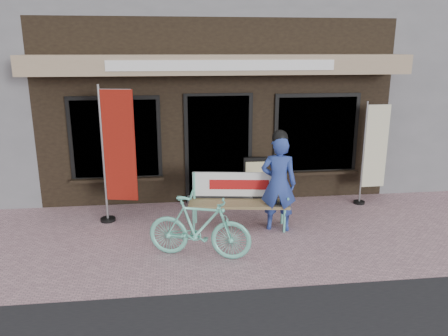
{
  "coord_description": "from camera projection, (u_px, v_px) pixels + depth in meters",
  "views": [
    {
      "loc": [
        -0.93,
        -6.47,
        3.03
      ],
      "look_at": [
        -0.05,
        0.7,
        1.05
      ],
      "focal_mm": 35.0,
      "sensor_mm": 36.0,
      "label": 1
    }
  ],
  "objects": [
    {
      "name": "nobori_red",
      "position": [
        117.0,
        153.0,
        7.59
      ],
      "size": [
        0.73,
        0.32,
        2.46
      ],
      "rotation": [
        0.0,
        0.0,
        -0.21
      ],
      "color": "gray",
      "rests_on": "ground"
    },
    {
      "name": "person",
      "position": [
        279.0,
        182.0,
        7.37
      ],
      "size": [
        0.68,
        0.53,
        1.75
      ],
      "rotation": [
        0.0,
        0.0,
        -0.26
      ],
      "color": "#2A4093",
      "rests_on": "ground"
    },
    {
      "name": "storefront",
      "position": [
        205.0,
        50.0,
        11.06
      ],
      "size": [
        7.0,
        6.77,
        6.0
      ],
      "color": "black",
      "rests_on": "ground"
    },
    {
      "name": "nobori_cream",
      "position": [
        373.0,
        152.0,
        8.59
      ],
      "size": [
        0.6,
        0.23,
        2.06
      ],
      "rotation": [
        0.0,
        0.0,
        0.03
      ],
      "color": "gray",
      "rests_on": "ground"
    },
    {
      "name": "bench",
      "position": [
        239.0,
        196.0,
        7.61
      ],
      "size": [
        1.78,
        0.69,
        0.94
      ],
      "rotation": [
        0.0,
        0.0,
        -0.15
      ],
      "color": "#6CD4B9",
      "rests_on": "ground"
    },
    {
      "name": "ground",
      "position": [
        232.0,
        241.0,
        7.1
      ],
      "size": [
        70.0,
        70.0,
        0.0
      ],
      "primitive_type": "plane",
      "color": "#B68B94",
      "rests_on": "ground"
    },
    {
      "name": "bicycle",
      "position": [
        199.0,
        227.0,
        6.46
      ],
      "size": [
        1.63,
        0.91,
        0.94
      ],
      "primitive_type": "imported",
      "rotation": [
        0.0,
        0.0,
        1.25
      ],
      "color": "#6CD4B9",
      "rests_on": "ground"
    },
    {
      "name": "menu_stand",
      "position": [
        255.0,
        180.0,
        8.77
      ],
      "size": [
        0.47,
        0.11,
        0.95
      ],
      "rotation": [
        0.0,
        0.0,
        -0.02
      ],
      "color": "black",
      "rests_on": "ground"
    }
  ]
}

